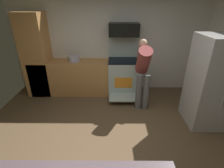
% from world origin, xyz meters
% --- Properties ---
extents(ground_plane, '(5.20, 4.80, 0.02)m').
position_xyz_m(ground_plane, '(0.00, 0.00, -0.01)').
color(ground_plane, brown).
extents(wall_back, '(5.20, 0.12, 2.60)m').
position_xyz_m(wall_back, '(0.00, 2.34, 1.30)').
color(wall_back, silver).
rests_on(wall_back, ground).
extents(lower_cabinet_run, '(2.40, 0.60, 0.90)m').
position_xyz_m(lower_cabinet_run, '(-0.90, 1.98, 0.45)').
color(lower_cabinet_run, '#BA8348').
rests_on(lower_cabinet_run, ground).
extents(cabinet_column, '(0.60, 0.60, 2.10)m').
position_xyz_m(cabinet_column, '(-1.90, 1.98, 1.05)').
color(cabinet_column, '#BA8348').
rests_on(cabinet_column, ground).
extents(oven_range, '(0.76, 1.05, 1.53)m').
position_xyz_m(oven_range, '(0.33, 1.97, 0.51)').
color(oven_range, '#B0C4BB').
rests_on(oven_range, ground).
extents(microwave, '(0.74, 0.38, 0.31)m').
position_xyz_m(microwave, '(0.33, 2.06, 1.69)').
color(microwave, black).
rests_on(microwave, oven_range).
extents(refrigerator, '(0.86, 0.79, 1.79)m').
position_xyz_m(refrigerator, '(2.03, 0.71, 0.89)').
color(refrigerator, '#BAB9B5').
rests_on(refrigerator, ground).
extents(person_cook, '(0.31, 0.64, 1.55)m').
position_xyz_m(person_cook, '(0.74, 1.32, 0.92)').
color(person_cook, slate).
rests_on(person_cook, ground).
extents(stock_pot, '(0.29, 0.29, 0.14)m').
position_xyz_m(stock_pot, '(-0.95, 1.98, 0.97)').
color(stock_pot, '#B1B0C5').
rests_on(stock_pot, lower_cabinet_run).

